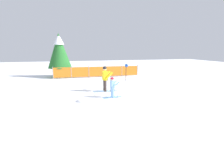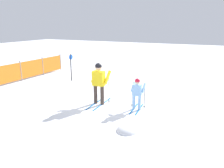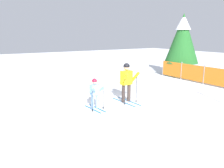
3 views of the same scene
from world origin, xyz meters
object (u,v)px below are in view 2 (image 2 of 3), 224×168
skier_child (137,91)px  trail_marker (71,65)px  safety_fence (8,74)px  skier_adult (99,80)px

skier_child → trail_marker: size_ratio=0.80×
safety_fence → trail_marker: 3.41m
skier_child → safety_fence: (0.38, 7.54, -0.14)m
safety_fence → trail_marker: size_ratio=5.59×
skier_adult → trail_marker: size_ratio=1.11×
skier_child → safety_fence: 7.55m
safety_fence → trail_marker: (2.15, -2.62, 0.36)m
skier_child → skier_adult: bearing=88.5°
skier_adult → skier_child: bearing=-88.6°
skier_child → trail_marker: bearing=57.8°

